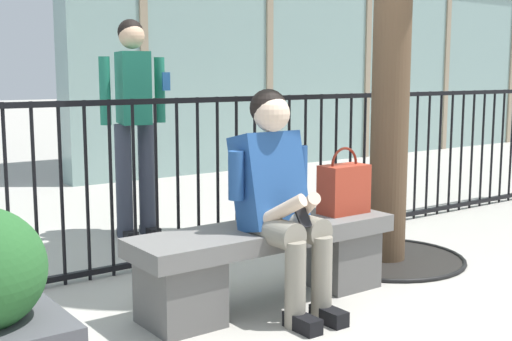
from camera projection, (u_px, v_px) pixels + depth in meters
The scene contains 6 objects.
ground_plane at pixel (266, 303), 3.82m from camera, with size 60.00×60.00×0.00m, color #B2ADA3.
stone_bench at pixel (266, 257), 3.78m from camera, with size 1.60×0.44×0.45m.
seated_person_with_phone at pixel (279, 194), 3.62m from camera, with size 0.52×0.66×1.21m.
handbag_on_bench at pixel (344, 188), 4.06m from camera, with size 0.30×0.17×0.41m.
bystander_at_railing at pixel (134, 111), 5.28m from camera, with size 0.55×0.42×1.71m.
plaza_railing at pixel (178, 181), 4.53m from camera, with size 8.39×0.04×1.13m.
Camera 1 is at (-2.22, -2.93, 1.30)m, focal length 47.11 mm.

